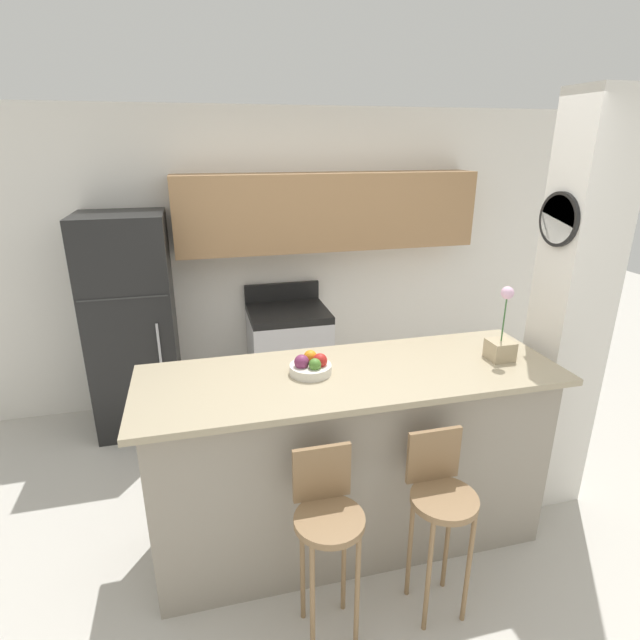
# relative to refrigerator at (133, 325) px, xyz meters

# --- Properties ---
(ground_plane) EXTENTS (14.00, 14.00, 0.00)m
(ground_plane) POSITION_rel_refrigerator_xyz_m (1.30, -1.67, -0.88)
(ground_plane) COLOR beige
(wall_back) EXTENTS (5.60, 0.38, 2.55)m
(wall_back) POSITION_rel_refrigerator_xyz_m (1.43, 0.29, 0.56)
(wall_back) COLOR white
(wall_back) RESTS_ON ground_plane
(pillar_right) EXTENTS (0.38, 0.32, 2.55)m
(pillar_right) POSITION_rel_refrigerator_xyz_m (2.71, -1.59, 0.40)
(pillar_right) COLOR white
(pillar_right) RESTS_ON ground_plane
(counter_bar) EXTENTS (2.29, 0.76, 1.10)m
(counter_bar) POSITION_rel_refrigerator_xyz_m (1.30, -1.67, -0.33)
(counter_bar) COLOR gray
(counter_bar) RESTS_ON ground_plane
(refrigerator) EXTENTS (0.66, 0.63, 1.77)m
(refrigerator) POSITION_rel_refrigerator_xyz_m (0.00, 0.00, 0.00)
(refrigerator) COLOR black
(refrigerator) RESTS_ON ground_plane
(stove_range) EXTENTS (0.67, 0.61, 1.07)m
(stove_range) POSITION_rel_refrigerator_xyz_m (1.26, 0.02, -0.42)
(stove_range) COLOR silver
(stove_range) RESTS_ON ground_plane
(bar_stool_left) EXTENTS (0.32, 0.32, 0.97)m
(bar_stool_left) POSITION_rel_refrigerator_xyz_m (1.02, -2.22, -0.25)
(bar_stool_left) COLOR olive
(bar_stool_left) RESTS_ON ground_plane
(bar_stool_right) EXTENTS (0.32, 0.32, 0.97)m
(bar_stool_right) POSITION_rel_refrigerator_xyz_m (1.58, -2.22, -0.25)
(bar_stool_right) COLOR olive
(bar_stool_right) RESTS_ON ground_plane
(orchid_vase) EXTENTS (0.13, 0.13, 0.43)m
(orchid_vase) POSITION_rel_refrigerator_xyz_m (2.17, -1.71, 0.32)
(orchid_vase) COLOR tan
(orchid_vase) RESTS_ON counter_bar
(fruit_bowl) EXTENTS (0.22, 0.22, 0.12)m
(fruit_bowl) POSITION_rel_refrigerator_xyz_m (1.08, -1.63, 0.26)
(fruit_bowl) COLOR silver
(fruit_bowl) RESTS_ON counter_bar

